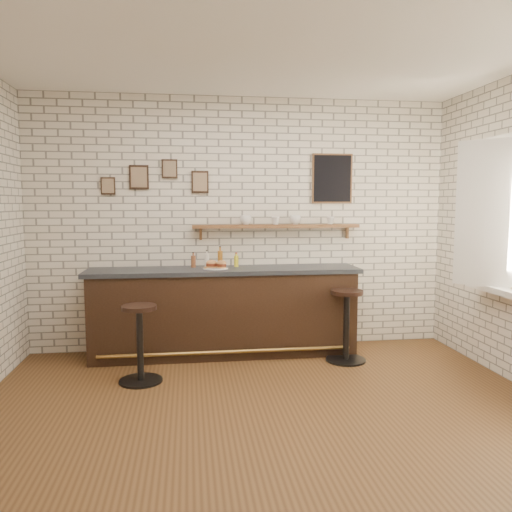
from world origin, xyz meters
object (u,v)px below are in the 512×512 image
(bitters_bottle_amber, at_px, (220,259))
(bar_stool_right, at_px, (346,323))
(bar_counter, at_px, (224,311))
(shelf_cup_d, at_px, (330,220))
(bitters_bottle_brown, at_px, (193,261))
(bar_stool_left, at_px, (140,341))
(shelf_cup_b, at_px, (276,221))
(shelf_cup_c, at_px, (295,220))
(shelf_cup_a, at_px, (246,220))
(sandwich_plate, at_px, (215,268))
(ciabatta_sandwich, at_px, (216,264))
(bitters_bottle_white, at_px, (207,260))
(condiment_bottle_yellow, at_px, (236,261))

(bitters_bottle_amber, xyz_separation_m, bar_stool_right, (1.36, -0.56, -0.68))
(bar_counter, relative_size, shelf_cup_d, 32.49)
(bitters_bottle_brown, bearing_deg, bar_stool_left, -120.31)
(bitters_bottle_brown, bearing_deg, shelf_cup_b, 4.45)
(bitters_bottle_brown, height_order, shelf_cup_c, shelf_cup_c)
(shelf_cup_a, bearing_deg, shelf_cup_c, 0.96)
(bitters_bottle_brown, distance_m, bar_stool_right, 1.88)
(bitters_bottle_amber, height_order, shelf_cup_d, shelf_cup_d)
(bar_stool_right, bearing_deg, bitters_bottle_brown, 161.56)
(sandwich_plate, relative_size, bar_stool_left, 0.37)
(bar_counter, relative_size, shelf_cup_a, 22.60)
(ciabatta_sandwich, height_order, bitters_bottle_brown, bitters_bottle_brown)
(shelf_cup_c, distance_m, shelf_cup_d, 0.43)
(shelf_cup_c, relative_size, shelf_cup_d, 1.43)
(shelf_cup_c, bearing_deg, bitters_bottle_white, 96.25)
(shelf_cup_c, bearing_deg, sandwich_plate, 105.30)
(ciabatta_sandwich, xyz_separation_m, bitters_bottle_brown, (-0.26, 0.15, 0.02))
(bar_counter, bearing_deg, sandwich_plate, -165.23)
(bar_stool_left, xyz_separation_m, shelf_cup_c, (1.76, 1.00, 1.14))
(shelf_cup_c, bearing_deg, ciabatta_sandwich, 105.44)
(ciabatta_sandwich, relative_size, bar_stool_right, 0.32)
(ciabatta_sandwich, bearing_deg, shelf_cup_a, 31.89)
(bitters_bottle_amber, height_order, shelf_cup_c, shelf_cup_c)
(condiment_bottle_yellow, distance_m, shelf_cup_d, 1.25)
(bitters_bottle_brown, height_order, bitters_bottle_white, bitters_bottle_white)
(bitters_bottle_amber, relative_size, shelf_cup_c, 1.79)
(bar_stool_right, bearing_deg, bar_stool_left, -170.69)
(bitters_bottle_white, xyz_separation_m, condiment_bottle_yellow, (0.34, 0.00, -0.01))
(bar_stool_right, bearing_deg, shelf_cup_c, 125.39)
(shelf_cup_a, bearing_deg, ciabatta_sandwich, -147.15)
(bitters_bottle_brown, relative_size, shelf_cup_d, 1.88)
(bitters_bottle_white, height_order, bitters_bottle_amber, bitters_bottle_amber)
(ciabatta_sandwich, relative_size, bitters_bottle_amber, 1.06)
(ciabatta_sandwich, relative_size, shelf_cup_b, 2.59)
(ciabatta_sandwich, relative_size, bitters_bottle_brown, 1.45)
(sandwich_plate, xyz_separation_m, shelf_cup_b, (0.73, 0.23, 0.53))
(sandwich_plate, xyz_separation_m, bar_stool_right, (1.42, -0.41, -0.59))
(ciabatta_sandwich, distance_m, shelf_cup_c, 1.11)
(bar_stool_left, bearing_deg, bitters_bottle_amber, 47.26)
(condiment_bottle_yellow, relative_size, shelf_cup_b, 1.66)
(sandwich_plate, relative_size, condiment_bottle_yellow, 1.68)
(bar_stool_left, height_order, shelf_cup_a, shelf_cup_a)
(bar_stool_right, bearing_deg, shelf_cup_d, 91.58)
(ciabatta_sandwich, relative_size, shelf_cup_d, 2.72)
(bar_stool_left, height_order, shelf_cup_b, shelf_cup_b)
(shelf_cup_a, bearing_deg, bitters_bottle_white, -169.80)
(ciabatta_sandwich, distance_m, bitters_bottle_amber, 0.17)
(bitters_bottle_amber, distance_m, condiment_bottle_yellow, 0.19)
(shelf_cup_c, height_order, shelf_cup_d, shelf_cup_c)
(sandwich_plate, bearing_deg, shelf_cup_d, 9.18)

